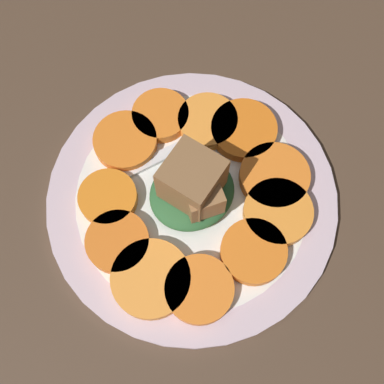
# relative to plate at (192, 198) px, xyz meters

# --- Properties ---
(table_slab) EXTENTS (1.20, 1.20, 0.02)m
(table_slab) POSITION_rel_plate_xyz_m (0.00, 0.00, -0.02)
(table_slab) COLOR #4C3828
(table_slab) RESTS_ON ground
(plate) EXTENTS (0.28, 0.28, 0.01)m
(plate) POSITION_rel_plate_xyz_m (0.00, 0.00, 0.00)
(plate) COLOR silver
(plate) RESTS_ON table_slab
(carrot_slice_0) EXTENTS (0.06, 0.06, 0.01)m
(carrot_slice_0) POSITION_rel_plate_xyz_m (0.05, 0.08, 0.01)
(carrot_slice_0) COLOR orange
(carrot_slice_0) RESTS_ON plate
(carrot_slice_1) EXTENTS (0.06, 0.06, 0.01)m
(carrot_slice_1) POSITION_rel_plate_xyz_m (-0.01, 0.08, 0.01)
(carrot_slice_1) COLOR orange
(carrot_slice_1) RESTS_ON plate
(carrot_slice_2) EXTENTS (0.07, 0.07, 0.01)m
(carrot_slice_2) POSITION_rel_plate_xyz_m (-0.06, 0.06, 0.01)
(carrot_slice_2) COLOR orange
(carrot_slice_2) RESTS_ON plate
(carrot_slice_3) EXTENTS (0.07, 0.07, 0.01)m
(carrot_slice_3) POSITION_rel_plate_xyz_m (-0.08, 0.03, 0.01)
(carrot_slice_3) COLOR orange
(carrot_slice_3) RESTS_ON plate
(carrot_slice_4) EXTENTS (0.07, 0.07, 0.01)m
(carrot_slice_4) POSITION_rel_plate_xyz_m (-0.08, -0.03, 0.01)
(carrot_slice_4) COLOR orange
(carrot_slice_4) RESTS_ON plate
(carrot_slice_5) EXTENTS (0.06, 0.06, 0.01)m
(carrot_slice_5) POSITION_rel_plate_xyz_m (-0.06, -0.06, 0.01)
(carrot_slice_5) COLOR orange
(carrot_slice_5) RESTS_ON plate
(carrot_slice_6) EXTENTS (0.06, 0.06, 0.01)m
(carrot_slice_6) POSITION_rel_plate_xyz_m (-0.02, -0.09, 0.01)
(carrot_slice_6) COLOR orange
(carrot_slice_6) RESTS_ON plate
(carrot_slice_7) EXTENTS (0.06, 0.06, 0.01)m
(carrot_slice_7) POSITION_rel_plate_xyz_m (0.02, -0.08, 0.01)
(carrot_slice_7) COLOR orange
(carrot_slice_7) RESTS_ON plate
(carrot_slice_8) EXTENTS (0.06, 0.06, 0.01)m
(carrot_slice_8) POSITION_rel_plate_xyz_m (0.07, -0.04, 0.01)
(carrot_slice_8) COLOR orange
(carrot_slice_8) RESTS_ON plate
(carrot_slice_9) EXTENTS (0.06, 0.06, 0.01)m
(carrot_slice_9) POSITION_rel_plate_xyz_m (0.08, 0.00, 0.01)
(carrot_slice_9) COLOR orange
(carrot_slice_9) RESTS_ON plate
(carrot_slice_10) EXTENTS (0.07, 0.07, 0.01)m
(carrot_slice_10) POSITION_rel_plate_xyz_m (0.08, 0.05, 0.01)
(carrot_slice_10) COLOR orange
(carrot_slice_10) RESTS_ON plate
(center_pile) EXTENTS (0.08, 0.07, 0.07)m
(center_pile) POSITION_rel_plate_xyz_m (0.00, 0.00, 0.03)
(center_pile) COLOR #2D6033
(center_pile) RESTS_ON plate
(fork) EXTENTS (0.19, 0.04, 0.00)m
(fork) POSITION_rel_plate_xyz_m (-0.01, -0.05, 0.01)
(fork) COLOR silver
(fork) RESTS_ON plate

